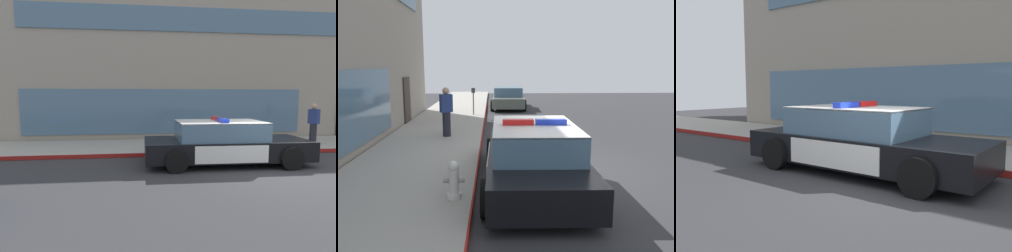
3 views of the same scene
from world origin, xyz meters
The scene contains 7 objects.
ground centered at (0.00, 0.00, 0.00)m, with size 48.00×48.00×0.00m, color #303033.
sidewalk centered at (0.00, 3.89, 0.07)m, with size 48.00×3.29×0.15m, color #A39E93.
curb_red_paint centered at (0.00, 2.23, 0.08)m, with size 28.80×0.04×0.14m, color maroon.
storefront_building centered at (-0.02, 9.70, 3.96)m, with size 22.11×8.32×7.93m.
police_cruiser centered at (-1.37, 0.96, 0.68)m, with size 5.21×2.22×1.49m.
fire_hydrant centered at (-2.48, 2.57, 0.50)m, with size 0.34×0.39×0.73m.
pedestrian_on_sidewalk centered at (3.41, 3.45, 1.01)m, with size 0.41×0.47×1.71m.
Camera 1 is at (-4.20, -7.57, 2.16)m, focal length 29.72 mm.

